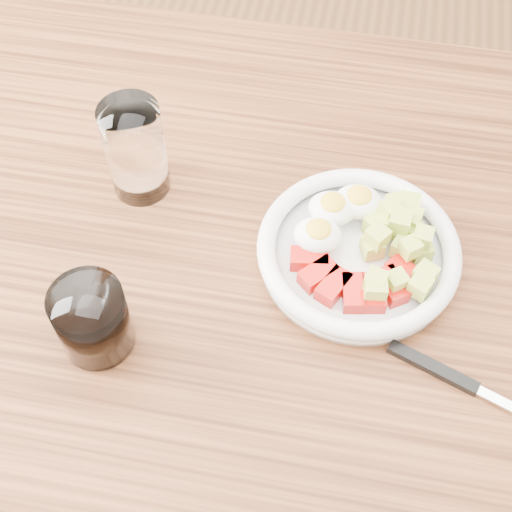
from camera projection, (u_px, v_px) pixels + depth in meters
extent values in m
plane|color=brown|center=(260.00, 478.00, 1.46)|extent=(4.00, 4.00, 0.00)
cube|color=brown|center=(263.00, 288.00, 0.83)|extent=(1.50, 0.90, 0.04)
cylinder|color=white|center=(357.00, 257.00, 0.83)|extent=(0.22, 0.22, 0.01)
torus|color=white|center=(359.00, 249.00, 0.81)|extent=(0.23, 0.23, 0.02)
cube|color=red|center=(309.00, 259.00, 0.80)|extent=(0.05, 0.03, 0.02)
cube|color=red|center=(318.00, 275.00, 0.79)|extent=(0.05, 0.05, 0.02)
cube|color=red|center=(333.00, 286.00, 0.78)|extent=(0.04, 0.05, 0.02)
cube|color=red|center=(353.00, 293.00, 0.78)|extent=(0.03, 0.05, 0.02)
cube|color=red|center=(373.00, 293.00, 0.78)|extent=(0.03, 0.05, 0.02)
cube|color=red|center=(392.00, 286.00, 0.78)|extent=(0.04, 0.05, 0.02)
cube|color=red|center=(405.00, 274.00, 0.79)|extent=(0.05, 0.04, 0.02)
ellipsoid|color=white|center=(332.00, 209.00, 0.83)|extent=(0.06, 0.05, 0.03)
ellipsoid|color=yellow|center=(333.00, 202.00, 0.82)|extent=(0.03, 0.03, 0.01)
ellipsoid|color=white|center=(358.00, 202.00, 0.83)|extent=(0.06, 0.05, 0.03)
ellipsoid|color=yellow|center=(359.00, 195.00, 0.82)|extent=(0.03, 0.03, 0.01)
ellipsoid|color=white|center=(318.00, 235.00, 0.81)|extent=(0.06, 0.05, 0.03)
ellipsoid|color=yellow|center=(319.00, 229.00, 0.80)|extent=(0.03, 0.03, 0.01)
cube|color=#CAD351|center=(407.00, 240.00, 0.81)|extent=(0.02, 0.02, 0.02)
cube|color=#CAD351|center=(398.00, 206.00, 0.83)|extent=(0.03, 0.03, 0.02)
cube|color=#CAD351|center=(423.00, 237.00, 0.79)|extent=(0.02, 0.02, 0.02)
cube|color=#CAD351|center=(391.00, 222.00, 0.82)|extent=(0.03, 0.03, 0.02)
cube|color=#CAD351|center=(388.00, 223.00, 0.82)|extent=(0.03, 0.03, 0.02)
cube|color=#CAD351|center=(375.00, 288.00, 0.76)|extent=(0.03, 0.03, 0.02)
cube|color=#CAD351|center=(409.00, 220.00, 0.81)|extent=(0.03, 0.03, 0.03)
cube|color=#CAD351|center=(422.00, 250.00, 0.81)|extent=(0.03, 0.03, 0.02)
cube|color=#CAD351|center=(375.00, 281.00, 0.77)|extent=(0.03, 0.03, 0.02)
cube|color=#CAD351|center=(410.00, 248.00, 0.79)|extent=(0.03, 0.03, 0.02)
cube|color=#CAD351|center=(400.00, 222.00, 0.80)|extent=(0.03, 0.03, 0.02)
cube|color=#CAD351|center=(410.00, 204.00, 0.82)|extent=(0.02, 0.02, 0.02)
cube|color=#CAD351|center=(396.00, 281.00, 0.77)|extent=(0.03, 0.03, 0.02)
cube|color=#CAD351|center=(379.00, 227.00, 0.83)|extent=(0.03, 0.03, 0.02)
cube|color=#CAD351|center=(390.00, 210.00, 0.81)|extent=(0.03, 0.03, 0.02)
cube|color=#CAD351|center=(372.00, 247.00, 0.81)|extent=(0.03, 0.03, 0.02)
cube|color=#CAD351|center=(402.00, 248.00, 0.80)|extent=(0.03, 0.03, 0.02)
cube|color=#CAD351|center=(377.00, 225.00, 0.83)|extent=(0.03, 0.03, 0.02)
cube|color=#CAD351|center=(409.00, 229.00, 0.81)|extent=(0.03, 0.03, 0.02)
cube|color=#CAD351|center=(425.00, 275.00, 0.78)|extent=(0.03, 0.03, 0.02)
cube|color=#CAD351|center=(420.00, 286.00, 0.77)|extent=(0.03, 0.03, 0.02)
cube|color=#CAD351|center=(377.00, 237.00, 0.79)|extent=(0.03, 0.03, 0.02)
cube|color=black|center=(433.00, 367.00, 0.75)|extent=(0.10, 0.05, 0.01)
cube|color=silver|center=(505.00, 404.00, 0.73)|extent=(0.06, 0.03, 0.00)
cylinder|color=white|center=(135.00, 150.00, 0.84)|extent=(0.07, 0.07, 0.13)
cylinder|color=white|center=(92.00, 320.00, 0.74)|extent=(0.08, 0.08, 0.09)
cylinder|color=black|center=(93.00, 321.00, 0.74)|extent=(0.07, 0.07, 0.07)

